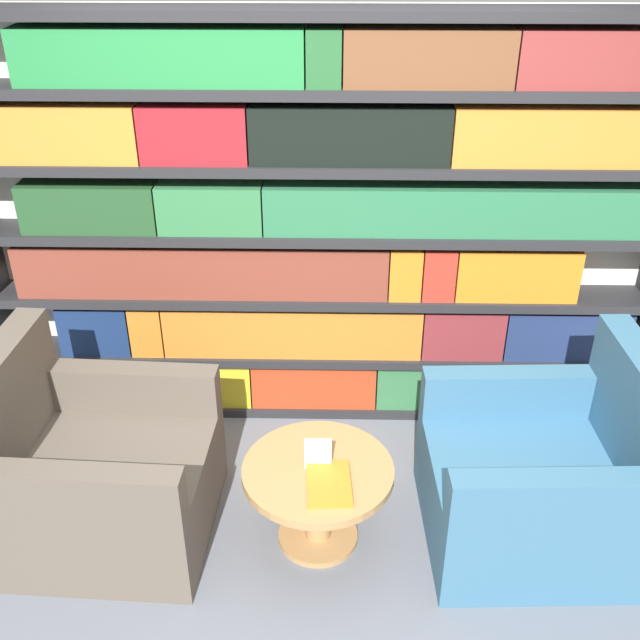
% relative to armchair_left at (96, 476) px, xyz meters
% --- Properties ---
extents(ground_plane, '(14.00, 14.00, 0.00)m').
position_rel_armchair_left_xyz_m(ground_plane, '(1.01, -0.21, -0.31)').
color(ground_plane, slate).
extents(bookshelf, '(3.57, 0.30, 2.20)m').
position_rel_armchair_left_xyz_m(bookshelf, '(1.01, 1.02, 0.77)').
color(bookshelf, silver).
rests_on(bookshelf, ground_plane).
extents(armchair_left, '(0.98, 0.90, 0.95)m').
position_rel_armchair_left_xyz_m(armchair_left, '(0.00, 0.00, 0.00)').
color(armchair_left, brown).
rests_on(armchair_left, ground_plane).
extents(armchair_right, '(0.97, 0.89, 0.95)m').
position_rel_armchair_left_xyz_m(armchair_right, '(2.05, -0.00, 0.00)').
color(armchair_right, '#386684').
rests_on(armchair_right, ground_plane).
extents(coffee_table, '(0.68, 0.68, 0.43)m').
position_rel_armchair_left_xyz_m(coffee_table, '(1.02, -0.06, -0.01)').
color(coffee_table, '#AD7F4C').
rests_on(coffee_table, ground_plane).
extents(table_sign, '(0.12, 0.06, 0.16)m').
position_rel_armchair_left_xyz_m(table_sign, '(1.02, -0.06, 0.18)').
color(table_sign, black).
rests_on(table_sign, coffee_table).
extents(stray_book, '(0.20, 0.28, 0.03)m').
position_rel_armchair_left_xyz_m(stray_book, '(1.07, -0.17, 0.13)').
color(stray_book, orange).
rests_on(stray_book, coffee_table).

